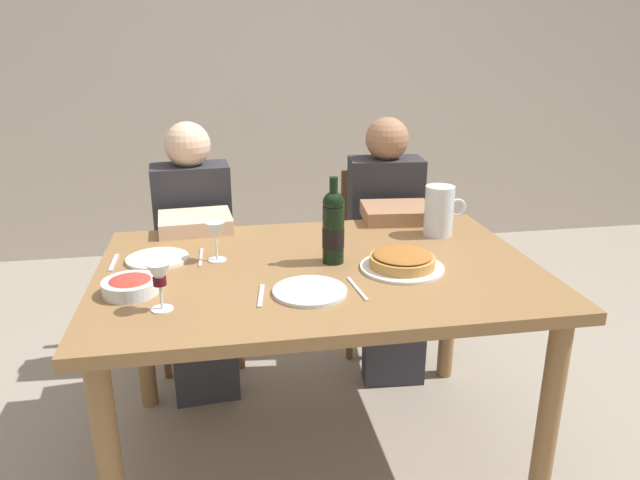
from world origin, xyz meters
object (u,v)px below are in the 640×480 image
Objects in this scene: diner_left at (196,249)px; chair_right at (378,246)px; baked_tart at (402,261)px; dinner_plate_right_setting at (310,291)px; chair_left at (196,256)px; wine_glass_right_diner at (216,233)px; wine_bottle at (333,227)px; salad_bowl at (130,285)px; diner_right at (388,238)px; dining_table at (319,290)px; wine_glass_left_diner at (159,277)px; water_pitcher at (439,213)px; dinner_plate_left_setting at (158,259)px.

diner_left is 1.33× the size of chair_right.
dinner_plate_right_setting is at bearing -157.31° from baked_tart.
wine_glass_right_diner is at bearing 93.70° from chair_left.
wine_glass_right_diner reaches higher than chair_right.
wine_bottle is 1.78× the size of salad_bowl.
diner_left is at bearing 100.20° from wine_glass_right_diner.
diner_left is at bearing 4.99° from diner_right.
salad_bowl is (-0.66, -0.15, -0.10)m from wine_bottle.
baked_tart is (0.27, -0.08, 0.12)m from dining_table.
wine_bottle reaches higher than wine_glass_left_diner.
baked_tart is 1.97× the size of wine_glass_left_diner.
dining_table is 0.78m from diner_right.
diner_left is at bearing 157.64° from water_pitcher.
water_pitcher is 0.42m from baked_tart.
wine_glass_left_diner is at bearing 55.23° from chair_right.
water_pitcher reaches higher than dinner_plate_right_setting.
diner_right is at bearing 90.92° from chair_right.
dining_table is at bearing 164.57° from baked_tart.
dinner_plate_right_setting is (0.54, -0.09, -0.02)m from salad_bowl.
wine_bottle is 1.54× the size of water_pitcher.
diner_left is 0.93m from chair_right.
baked_tart is at bearing -127.44° from water_pitcher.
water_pitcher reaches higher than baked_tart.
dining_table is 1.01m from chair_left.
chair_right is (0.18, 0.95, -0.29)m from baked_tart.
salad_bowl is 1.21× the size of wine_glass_right_diner.
wine_bottle is at bearing 63.69° from dinner_plate_right_setting.
wine_glass_right_diner is 0.12× the size of diner_left.
water_pitcher is at bearing 107.75° from diner_right.
diner_left reaches higher than chair_left.
wine_bottle is 0.26m from baked_tart.
wine_bottle is 0.41m from wine_glass_right_diner.
diner_right is (0.38, 0.61, -0.27)m from wine_bottle.
chair_left is 0.75× the size of diner_left.
dinner_plate_right_setting is at bearing -106.98° from dining_table.
diner_left reaches higher than salad_bowl.
wine_bottle is 1.07× the size of baked_tart.
wine_bottle is at bearing 116.25° from chair_left.
baked_tart reaches higher than salad_bowl.
water_pitcher is 0.69× the size of baked_tart.
dinner_plate_left_setting reaches higher than dining_table.
baked_tart is (0.22, -0.10, -0.10)m from wine_bottle.
wine_bottle is at bearing -12.12° from wine_glass_right_diner.
diner_left reaches higher than chair_right.
chair_right is (-0.07, 0.62, -0.35)m from water_pitcher.
chair_right is (0.80, 0.76, -0.37)m from wine_glass_right_diner.
water_pitcher is at bearing 101.51° from chair_right.
diner_left is 0.88m from diner_right.
chair_left is (-0.51, 0.86, -0.39)m from wine_bottle.
water_pitcher is 1.19m from salad_bowl.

